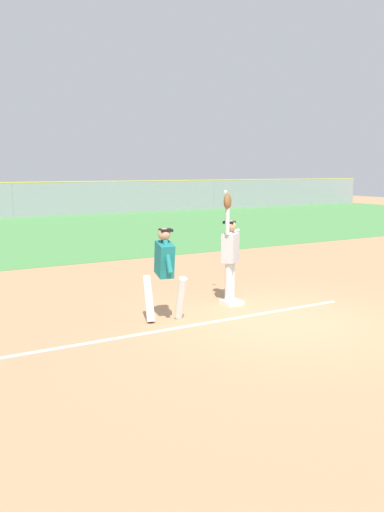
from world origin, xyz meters
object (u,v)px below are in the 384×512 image
first_base (231,302)px  fielder (230,249)px  runner (165,268)px  parked_car_green (182,198)px  parked_car_white (24,203)px  baseball (225,192)px  parked_car_black (111,200)px

first_base → fielder: bearing=68.4°
first_base → fielder: 1.10m
fielder → runner: (-1.82, -0.58, -0.12)m
first_base → parked_car_green: parked_car_green is taller
first_base → parked_car_white: (1.35, 25.66, 0.63)m
parked_car_green → fielder: bearing=-110.8°
fielder → parked_car_green: (12.91, 25.59, -0.45)m
first_base → baseball: bearing=75.3°
fielder → baseball: 1.20m
parked_car_white → parked_car_black: 5.91m
runner → baseball: 2.42m
runner → parked_car_black: (9.00, 25.87, -0.32)m
first_base → baseball: baseball is taller
parked_car_black → parked_car_green: bearing=2.5°
baseball → parked_car_black: (7.14, 25.03, -1.62)m
first_base → runner: runner is taller
runner → parked_car_green: runner is taller
parked_car_black → parked_car_green: size_ratio=0.96×
first_base → runner: size_ratio=0.22×
first_base → parked_car_black: 26.50m
runner → parked_car_green: (14.72, 26.17, -0.32)m
baseball → parked_car_white: bearing=87.2°
runner → parked_car_black: runner is taller
first_base → baseball: 2.30m
parked_car_green → baseball: bearing=-110.9°
fielder → baseball: baseball is taller
runner → fielder: bearing=28.5°
fielder → parked_car_white: bearing=-40.9°
runner → parked_car_black: bearing=81.7°
runner → parked_car_black: size_ratio=0.39×
baseball → parked_car_black: size_ratio=0.02×
baseball → first_base: bearing=-104.7°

